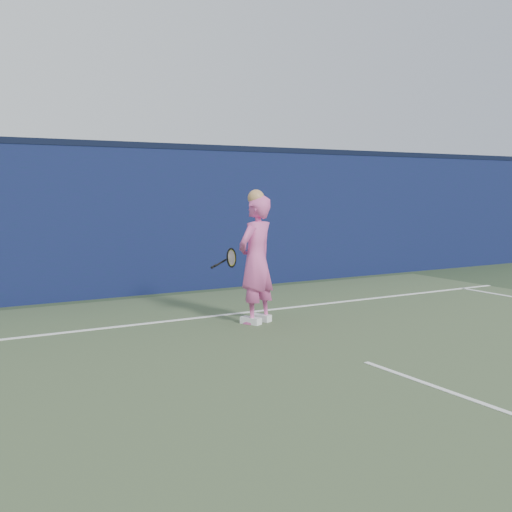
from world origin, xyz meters
TOP-DOWN VIEW (x-y plane):
  - ground at (0.00, 0.00)m, footprint 80.00×80.00m
  - backstop_wall at (0.00, 6.50)m, footprint 24.00×0.40m
  - wall_cap at (0.00, 6.50)m, footprint 24.00×0.42m
  - player at (0.03, 3.33)m, footprint 0.74×0.64m
  - racket at (-0.16, 3.71)m, footprint 0.50×0.23m
  - court_lines at (0.00, -0.33)m, footprint 11.00×12.04m

SIDE VIEW (x-z plane):
  - ground at x=0.00m, z-range 0.00..0.00m
  - court_lines at x=0.00m, z-range 0.01..0.01m
  - racket at x=-0.16m, z-range 0.72..1.00m
  - player at x=0.03m, z-range -0.03..1.77m
  - backstop_wall at x=0.00m, z-range 0.00..2.50m
  - wall_cap at x=0.00m, z-range 2.50..2.60m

